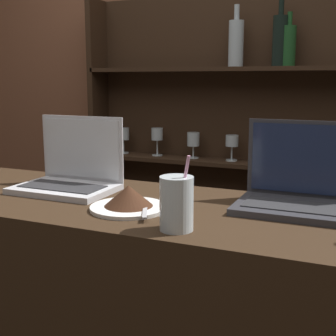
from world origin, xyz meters
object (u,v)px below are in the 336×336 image
(laptop_near, at_px, (71,173))
(water_glass, at_px, (177,203))
(laptop_far, at_px, (302,190))
(cake_plate, at_px, (129,199))

(laptop_near, height_order, water_glass, laptop_near)
(laptop_far, xyz_separation_m, cake_plate, (-0.41, -0.19, -0.02))
(laptop_far, relative_size, cake_plate, 1.58)
(laptop_near, xyz_separation_m, laptop_far, (0.69, 0.05, 0.00))
(laptop_near, bearing_deg, laptop_far, 4.55)
(laptop_near, height_order, laptop_far, laptop_far)
(laptop_far, distance_m, water_glass, 0.38)
(laptop_far, bearing_deg, water_glass, -128.63)
(laptop_near, distance_m, laptop_far, 0.69)
(laptop_near, relative_size, water_glass, 1.71)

